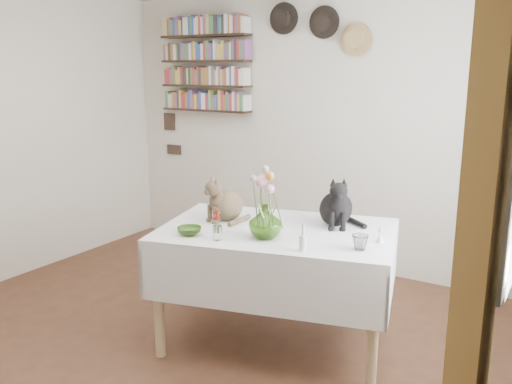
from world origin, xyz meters
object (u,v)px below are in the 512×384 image
Objects in this scene: tabby_cat at (228,197)px; bookshelf_unit at (205,65)px; black_cat at (336,200)px; dining_table at (277,257)px; flower_vase at (265,221)px.

tabby_cat is 2.14m from bookshelf_unit.
tabby_cat is at bearing 173.16° from black_cat.
dining_table is 0.54m from black_cat.
black_cat reaches higher than dining_table.
tabby_cat reaches higher than flower_vase.
bookshelf_unit reaches higher than flower_vase.
dining_table is at bearing 22.04° from tabby_cat.
flower_vase is at bearing -80.79° from dining_table.
black_cat is 0.56m from flower_vase.
tabby_cat is at bearing 177.99° from dining_table.
black_cat is 2.45m from bookshelf_unit.
tabby_cat is 0.92× the size of black_cat.
bookshelf_unit is (-1.70, 1.70, 0.94)m from flower_vase.
black_cat is at bearing 45.73° from tabby_cat.
dining_table is 1.68× the size of bookshelf_unit.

